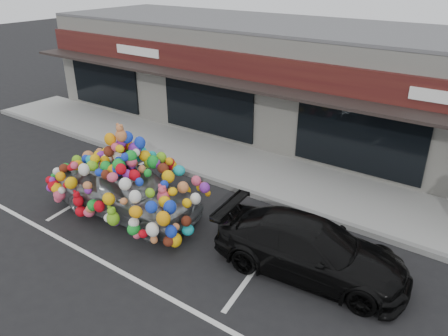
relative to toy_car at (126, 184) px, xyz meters
The scene contains 9 objects.
ground 1.67m from the toy_car, 15.03° to the left, with size 90.00×90.00×0.00m, color black.
shop_building 8.99m from the toy_car, 81.29° to the left, with size 24.00×7.20×4.31m.
sidewalk 4.64m from the toy_car, 72.82° to the left, with size 26.00×3.00×0.15m, color #989893.
kerb 3.27m from the toy_car, 64.77° to the left, with size 26.00×0.18×0.16m, color slate.
parking_stripe_left 2.14m from the toy_car, 163.12° to the left, with size 0.12×4.40×0.01m, color silver.
parking_stripe_mid 4.28m from the toy_car, ahead, with size 0.12×4.40×0.01m, color silver.
lane_line 3.98m from the toy_car, 30.06° to the right, with size 14.00×0.12×0.01m, color silver.
toy_car is the anchor object (origin of this frame).
black_sedan 5.31m from the toy_car, ahead, with size 4.40×1.79×1.28m, color black.
Camera 1 is at (7.06, -7.46, 6.44)m, focal length 35.00 mm.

